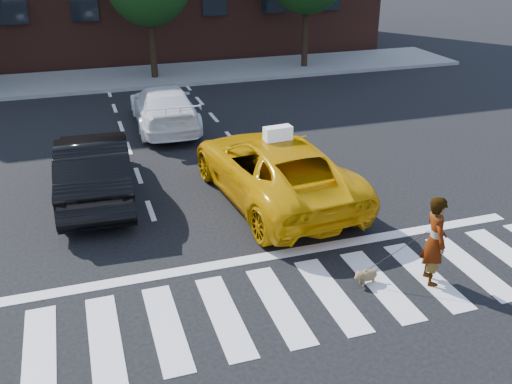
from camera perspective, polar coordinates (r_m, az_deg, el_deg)
ground at (r=10.24m, az=2.35°, el=-11.22°), size 120.00×120.00×0.00m
crosswalk at (r=10.24m, az=2.35°, el=-11.20°), size 13.00×2.40×0.01m
stop_line at (r=11.49m, az=-0.43°, el=-6.73°), size 12.00×0.30×0.01m
sidewalk_far at (r=26.09m, az=-11.33°, el=11.23°), size 30.00×4.00×0.15m
taxi at (r=13.73m, az=1.85°, el=2.41°), size 3.09×5.86×1.57m
black_sedan at (r=14.32m, az=-15.89°, el=2.40°), size 1.87×4.81×1.56m
white_suv at (r=19.18m, az=-9.19°, el=8.41°), size 2.09×4.81×1.38m
woman at (r=10.90m, az=17.46°, el=-4.64°), size 0.55×0.71×1.74m
dog at (r=10.87m, az=10.91°, el=-8.20°), size 0.54×0.28×0.31m
taxi_sign at (r=13.22m, az=2.20°, el=5.88°), size 0.67×0.34×0.32m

